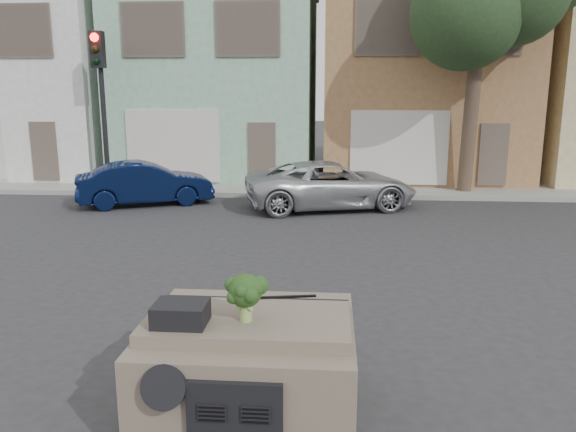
# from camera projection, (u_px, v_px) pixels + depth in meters

# --- Properties ---
(ground_plane) EXTENTS (120.00, 120.00, 0.00)m
(ground_plane) POSITION_uv_depth(u_px,v_px,m) (279.00, 306.00, 8.56)
(ground_plane) COLOR #303033
(ground_plane) RESTS_ON ground
(sidewalk) EXTENTS (40.00, 3.00, 0.15)m
(sidewalk) POSITION_uv_depth(u_px,v_px,m) (308.00, 188.00, 18.78)
(sidewalk) COLOR gray
(sidewalk) RESTS_ON ground
(townhouse_white) EXTENTS (7.20, 8.20, 7.55)m
(townhouse_white) POSITION_uv_depth(u_px,v_px,m) (42.00, 79.00, 22.71)
(townhouse_white) COLOR white
(townhouse_white) RESTS_ON ground
(townhouse_mint) EXTENTS (7.20, 8.20, 7.55)m
(townhouse_mint) POSITION_uv_depth(u_px,v_px,m) (225.00, 78.00, 22.15)
(townhouse_mint) COLOR #8FBF9F
(townhouse_mint) RESTS_ON ground
(townhouse_tan) EXTENTS (7.20, 8.20, 7.55)m
(townhouse_tan) POSITION_uv_depth(u_px,v_px,m) (417.00, 78.00, 21.58)
(townhouse_tan) COLOR #9C6F46
(townhouse_tan) RESTS_ON ground
(navy_sedan) EXTENTS (4.04, 2.75, 1.26)m
(navy_sedan) POSITION_uv_depth(u_px,v_px,m) (146.00, 205.00, 16.39)
(navy_sedan) COLOR #091438
(navy_sedan) RESTS_ON ground
(silver_pickup) EXTENTS (5.20, 3.41, 1.33)m
(silver_pickup) POSITION_uv_depth(u_px,v_px,m) (331.00, 208.00, 15.90)
(silver_pickup) COLOR #B2B3B8
(silver_pickup) RESTS_ON ground
(traffic_signal) EXTENTS (0.40, 0.40, 5.10)m
(traffic_signal) POSITION_uv_depth(u_px,v_px,m) (103.00, 114.00, 17.77)
(traffic_signal) COLOR black
(traffic_signal) RESTS_ON ground
(tree_near) EXTENTS (4.40, 4.00, 8.50)m
(tree_near) POSITION_uv_depth(u_px,v_px,m) (475.00, 57.00, 16.83)
(tree_near) COLOR #233A1D
(tree_near) RESTS_ON ground
(car_dashboard) EXTENTS (2.00, 1.80, 1.12)m
(car_dashboard) POSITION_uv_depth(u_px,v_px,m) (251.00, 365.00, 5.52)
(car_dashboard) COLOR #706353
(car_dashboard) RESTS_ON ground
(instrument_hump) EXTENTS (0.48, 0.38, 0.20)m
(instrument_hump) POSITION_uv_depth(u_px,v_px,m) (181.00, 313.00, 5.09)
(instrument_hump) COLOR black
(instrument_hump) RESTS_ON car_dashboard
(wiper_arm) EXTENTS (0.69, 0.15, 0.02)m
(wiper_arm) POSITION_uv_depth(u_px,v_px,m) (282.00, 297.00, 5.75)
(wiper_arm) COLOR black
(wiper_arm) RESTS_ON car_dashboard
(broccoli) EXTENTS (0.42, 0.42, 0.46)m
(broccoli) POSITION_uv_depth(u_px,v_px,m) (245.00, 297.00, 5.13)
(broccoli) COLOR #1E3A15
(broccoli) RESTS_ON car_dashboard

